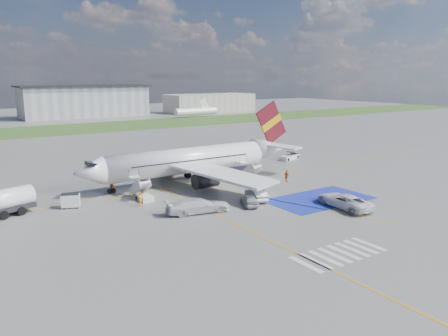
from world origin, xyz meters
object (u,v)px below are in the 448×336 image
(van_white_a, at_px, (344,198))
(van_white_b, at_px, (198,203))
(airliner, at_px, (196,160))
(car_silver_a, at_px, (249,200))
(gpu_cart, at_px, (71,201))
(belt_loader, at_px, (290,157))
(car_silver_b, at_px, (256,194))

(van_white_a, height_order, van_white_b, van_white_a)
(airliner, distance_m, car_silver_a, 15.40)
(airliner, distance_m, gpu_cart, 20.45)
(airliner, distance_m, van_white_a, 23.94)
(airliner, height_order, car_silver_a, airliner)
(gpu_cart, relative_size, car_silver_a, 0.60)
(van_white_a, bearing_deg, belt_loader, -113.82)
(car_silver_a, relative_size, van_white_a, 0.67)
(car_silver_b, xyz_separation_m, van_white_a, (7.06, -8.65, 0.38))
(airliner, distance_m, car_silver_b, 13.99)
(airliner, relative_size, gpu_cart, 14.66)
(airliner, bearing_deg, van_white_b, -118.94)
(airliner, xyz_separation_m, belt_loader, (24.45, 5.49, -2.99))
(van_white_a, bearing_deg, van_white_b, -20.63)
(airliner, bearing_deg, gpu_cart, -169.78)
(van_white_a, bearing_deg, airliner, -63.30)
(belt_loader, bearing_deg, car_silver_b, -159.09)
(car_silver_a, distance_m, car_silver_b, 2.66)
(gpu_cart, relative_size, belt_loader, 0.45)
(belt_loader, height_order, car_silver_a, belt_loader)
(airliner, xyz_separation_m, van_white_b, (-7.82, -14.15, -2.24))
(car_silver_b, bearing_deg, van_white_b, 19.31)
(airliner, xyz_separation_m, car_silver_b, (1.26, -13.69, -2.61))
(van_white_b, bearing_deg, airliner, -16.41)
(belt_loader, height_order, van_white_b, van_white_b)
(car_silver_b, height_order, van_white_a, van_white_a)
(belt_loader, distance_m, car_silver_a, 32.74)
(car_silver_b, height_order, van_white_b, van_white_b)
(airliner, xyz_separation_m, gpu_cart, (-19.97, -3.60, -2.57))
(car_silver_a, bearing_deg, belt_loader, -117.93)
(airliner, bearing_deg, belt_loader, 12.67)
(belt_loader, xyz_separation_m, van_white_b, (-32.27, -19.64, 0.75))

